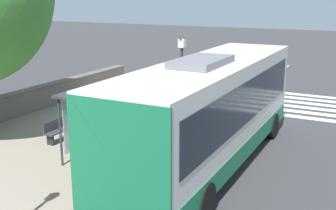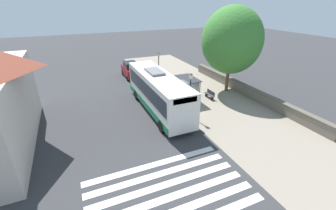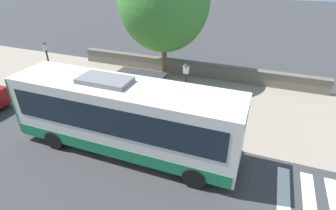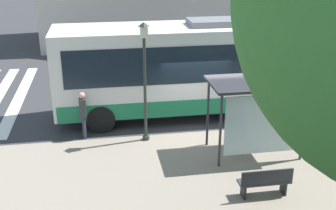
{
  "view_description": "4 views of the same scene",
  "coord_description": "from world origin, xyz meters",
  "px_view_note": "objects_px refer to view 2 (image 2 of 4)",
  "views": [
    {
      "loc": [
        6.65,
        -12.82,
        5.58
      ],
      "look_at": [
        -0.89,
        1.85,
        1.26
      ],
      "focal_mm": 45.0,
      "sensor_mm": 36.0,
      "label": 1
    },
    {
      "loc": [
        8.77,
        17.92,
        9.72
      ],
      "look_at": [
        1.7,
        1.68,
        1.4
      ],
      "focal_mm": 24.0,
      "sensor_mm": 36.0,
      "label": 2
    },
    {
      "loc": [
        10.81,
        5.25,
        8.36
      ],
      "look_at": [
        -1.07,
        0.72,
        1.23
      ],
      "focal_mm": 28.0,
      "sensor_mm": 36.0,
      "label": 3
    },
    {
      "loc": [
        -13.48,
        3.35,
        6.46
      ],
      "look_at": [
        0.42,
        1.02,
        0.96
      ],
      "focal_mm": 45.0,
      "sensor_mm": 36.0,
      "label": 4
    }
  ],
  "objects_px": {
    "bus": "(158,91)",
    "shade_tree": "(232,40)",
    "parked_car_behind_bus": "(131,70)",
    "bus_shelter": "(189,82)",
    "bench": "(210,94)",
    "pedestrian": "(196,118)",
    "street_lamp_near": "(159,66)",
    "street_lamp_far": "(190,91)"
  },
  "relations": [
    {
      "from": "pedestrian",
      "to": "bench",
      "type": "xyz_separation_m",
      "value": [
        -4.54,
        -4.84,
        -0.53
      ]
    },
    {
      "from": "bus_shelter",
      "to": "bench",
      "type": "xyz_separation_m",
      "value": [
        -2.36,
        0.57,
        -1.58
      ]
    },
    {
      "from": "bus_shelter",
      "to": "shade_tree",
      "type": "relative_size",
      "value": 0.32
    },
    {
      "from": "bus_shelter",
      "to": "street_lamp_far",
      "type": "height_order",
      "value": "street_lamp_far"
    },
    {
      "from": "bus",
      "to": "bus_shelter",
      "type": "relative_size",
      "value": 3.68
    },
    {
      "from": "street_lamp_far",
      "to": "street_lamp_near",
      "type": "bearing_deg",
      "value": -93.57
    },
    {
      "from": "pedestrian",
      "to": "bench",
      "type": "height_order",
      "value": "pedestrian"
    },
    {
      "from": "bench",
      "to": "parked_car_behind_bus",
      "type": "xyz_separation_m",
      "value": [
        5.82,
        -10.64,
        0.53
      ]
    },
    {
      "from": "bus",
      "to": "bench",
      "type": "height_order",
      "value": "bus"
    },
    {
      "from": "bus_shelter",
      "to": "parked_car_behind_bus",
      "type": "distance_m",
      "value": 10.69
    },
    {
      "from": "shade_tree",
      "to": "parked_car_behind_bus",
      "type": "relative_size",
      "value": 2.25
    },
    {
      "from": "bus_shelter",
      "to": "shade_tree",
      "type": "bearing_deg",
      "value": -173.65
    },
    {
      "from": "bus",
      "to": "street_lamp_far",
      "type": "xyz_separation_m",
      "value": [
        -2.13,
        2.32,
        0.5
      ]
    },
    {
      "from": "street_lamp_far",
      "to": "parked_car_behind_bus",
      "type": "xyz_separation_m",
      "value": [
        1.82,
        -13.37,
        -1.44
      ]
    },
    {
      "from": "bench",
      "to": "street_lamp_far",
      "type": "distance_m",
      "value": 5.23
    },
    {
      "from": "pedestrian",
      "to": "bus",
      "type": "bearing_deg",
      "value": -70.15
    },
    {
      "from": "street_lamp_near",
      "to": "shade_tree",
      "type": "xyz_separation_m",
      "value": [
        -6.49,
        5.08,
        3.34
      ]
    },
    {
      "from": "pedestrian",
      "to": "parked_car_behind_bus",
      "type": "relative_size",
      "value": 0.41
    },
    {
      "from": "pedestrian",
      "to": "parked_car_behind_bus",
      "type": "xyz_separation_m",
      "value": [
        1.28,
        -15.47,
        0.01
      ]
    },
    {
      "from": "bench",
      "to": "shade_tree",
      "type": "relative_size",
      "value": 0.15
    },
    {
      "from": "bus",
      "to": "shade_tree",
      "type": "distance_m",
      "value": 10.08
    },
    {
      "from": "bus_shelter",
      "to": "pedestrian",
      "type": "relative_size",
      "value": 1.75
    },
    {
      "from": "street_lamp_far",
      "to": "parked_car_behind_bus",
      "type": "distance_m",
      "value": 13.57
    },
    {
      "from": "bus",
      "to": "street_lamp_near",
      "type": "distance_m",
      "value": 7.22
    },
    {
      "from": "bus_shelter",
      "to": "street_lamp_near",
      "type": "bearing_deg",
      "value": -79.25
    },
    {
      "from": "street_lamp_near",
      "to": "pedestrian",
      "type": "bearing_deg",
      "value": 84.34
    },
    {
      "from": "pedestrian",
      "to": "street_lamp_near",
      "type": "relative_size",
      "value": 0.42
    },
    {
      "from": "street_lamp_near",
      "to": "shade_tree",
      "type": "relative_size",
      "value": 0.44
    },
    {
      "from": "pedestrian",
      "to": "street_lamp_far",
      "type": "bearing_deg",
      "value": -104.39
    },
    {
      "from": "pedestrian",
      "to": "bench",
      "type": "relative_size",
      "value": 1.19
    },
    {
      "from": "street_lamp_far",
      "to": "bus_shelter",
      "type": "bearing_deg",
      "value": -116.35
    },
    {
      "from": "pedestrian",
      "to": "parked_car_behind_bus",
      "type": "bearing_deg",
      "value": -85.26
    },
    {
      "from": "bus",
      "to": "bus_shelter",
      "type": "height_order",
      "value": "bus"
    },
    {
      "from": "bus",
      "to": "street_lamp_near",
      "type": "bearing_deg",
      "value": -111.99
    },
    {
      "from": "pedestrian",
      "to": "parked_car_behind_bus",
      "type": "distance_m",
      "value": 15.53
    },
    {
      "from": "bus",
      "to": "shade_tree",
      "type": "xyz_separation_m",
      "value": [
        -9.18,
        -1.6,
        3.83
      ]
    },
    {
      "from": "parked_car_behind_bus",
      "to": "pedestrian",
      "type": "bearing_deg",
      "value": 94.74
    },
    {
      "from": "bus",
      "to": "bus_shelter",
      "type": "xyz_separation_m",
      "value": [
        -3.77,
        -0.99,
        0.11
      ]
    },
    {
      "from": "bus_shelter",
      "to": "pedestrian",
      "type": "xyz_separation_m",
      "value": [
        2.18,
        5.41,
        -1.05
      ]
    },
    {
      "from": "bus",
      "to": "shade_tree",
      "type": "relative_size",
      "value": 1.17
    },
    {
      "from": "street_lamp_near",
      "to": "parked_car_behind_bus",
      "type": "bearing_deg",
      "value": -61.45
    },
    {
      "from": "pedestrian",
      "to": "street_lamp_far",
      "type": "distance_m",
      "value": 2.61
    }
  ]
}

